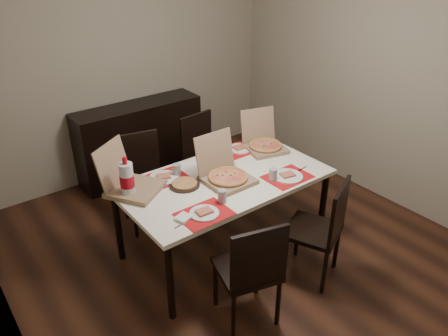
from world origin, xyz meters
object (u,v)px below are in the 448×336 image
(chair_near_left, at_px, (251,269))
(soda_bottle, at_px, (127,180))
(chair_far_right, at_px, (204,153))
(sideboard, at_px, (140,140))
(chair_near_right, at_px, (322,227))
(pizza_box_center, at_px, (226,175))
(chair_far_left, at_px, (143,176))
(dip_bowl, at_px, (230,165))
(dining_table, at_px, (224,185))

(chair_near_left, distance_m, soda_bottle, 1.21)
(chair_far_right, bearing_deg, sideboard, 112.01)
(chair_near_right, xyz_separation_m, pizza_box_center, (-0.41, 0.76, 0.30))
(sideboard, relative_size, chair_far_left, 1.61)
(pizza_box_center, distance_m, dip_bowl, 0.25)
(soda_bottle, bearing_deg, chair_far_right, 29.12)
(chair_far_left, xyz_separation_m, soda_bottle, (-0.43, -0.61, 0.39))
(dip_bowl, relative_size, soda_bottle, 0.36)
(chair_near_right, height_order, dip_bowl, chair_near_right)
(dining_table, distance_m, pizza_box_center, 0.13)
(chair_near_right, xyz_separation_m, chair_far_right, (0.01, 1.71, 0.00))
(dining_table, bearing_deg, soda_bottle, 163.05)
(dip_bowl, bearing_deg, dining_table, -141.35)
(chair_far_left, bearing_deg, sideboard, 64.23)
(dining_table, distance_m, chair_near_left, 0.93)
(chair_near_left, relative_size, chair_far_left, 1.00)
(sideboard, distance_m, dining_table, 1.77)
(dip_bowl, height_order, soda_bottle, soda_bottle)
(chair_far_left, relative_size, soda_bottle, 2.67)
(chair_far_right, xyz_separation_m, pizza_box_center, (-0.43, -0.95, 0.30))
(chair_near_left, distance_m, chair_near_right, 0.79)
(chair_near_left, bearing_deg, chair_far_left, 88.90)
(chair_far_left, bearing_deg, dining_table, -67.22)
(pizza_box_center, relative_size, dip_bowl, 3.37)
(chair_near_left, bearing_deg, chair_far_right, 65.21)
(chair_far_right, relative_size, pizza_box_center, 2.18)
(dining_table, distance_m, soda_bottle, 0.85)
(dining_table, bearing_deg, dip_bowl, 38.65)
(soda_bottle, bearing_deg, chair_far_left, 54.83)
(chair_far_left, bearing_deg, dip_bowl, -53.96)
(chair_far_right, relative_size, soda_bottle, 2.67)
(chair_near_right, bearing_deg, chair_near_left, -177.48)
(chair_near_left, distance_m, chair_far_left, 1.68)
(chair_near_left, relative_size, chair_near_right, 1.00)
(soda_bottle, bearing_deg, dip_bowl, -6.45)
(sideboard, height_order, soda_bottle, soda_bottle)
(chair_far_left, xyz_separation_m, chair_far_right, (0.77, 0.06, 0.00))
(chair_near_right, distance_m, chair_far_right, 1.71)
(chair_near_right, bearing_deg, dip_bowl, 104.20)
(chair_far_left, bearing_deg, chair_far_right, 4.37)
(chair_far_right, height_order, pizza_box_center, pizza_box_center)
(soda_bottle, bearing_deg, dining_table, -16.95)
(dining_table, relative_size, chair_near_left, 1.94)
(sideboard, bearing_deg, chair_near_right, -82.72)
(sideboard, distance_m, pizza_box_center, 1.83)
(chair_far_right, height_order, dip_bowl, chair_far_right)
(dining_table, relative_size, chair_near_right, 1.94)
(chair_far_left, bearing_deg, chair_near_right, -65.29)
(sideboard, bearing_deg, soda_bottle, -119.80)
(chair_far_left, relative_size, pizza_box_center, 2.18)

